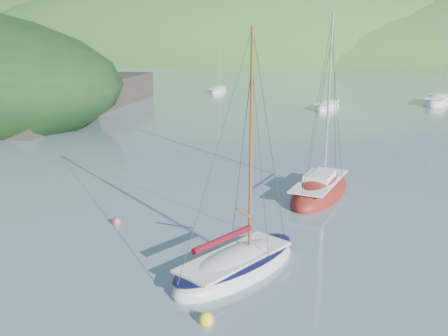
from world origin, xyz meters
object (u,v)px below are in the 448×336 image
(daysailer_white, at_px, (237,266))
(distant_sloop_b, at_px, (436,103))
(distant_sloop_c, at_px, (218,91))
(distant_sloop_a, at_px, (327,107))
(sloop_red, at_px, (320,191))

(daysailer_white, bearing_deg, distant_sloop_b, 102.73)
(distant_sloop_c, bearing_deg, distant_sloop_a, -40.60)
(daysailer_white, relative_size, distant_sloop_b, 0.78)
(sloop_red, xyz_separation_m, distant_sloop_a, (-4.94, 34.87, -0.04))
(daysailer_white, distance_m, distant_sloop_c, 62.26)
(distant_sloop_a, height_order, distant_sloop_c, distant_sloop_a)
(sloop_red, bearing_deg, distant_sloop_c, 122.96)
(sloop_red, height_order, distant_sloop_b, distant_sloop_b)
(sloop_red, relative_size, distant_sloop_b, 0.86)
(sloop_red, height_order, distant_sloop_c, sloop_red)
(sloop_red, bearing_deg, distant_sloop_a, 104.09)
(distant_sloop_a, xyz_separation_m, distant_sloop_b, (12.85, 9.24, 0.03))
(daysailer_white, xyz_separation_m, distant_sloop_c, (-22.68, 57.99, -0.06))
(distant_sloop_b, bearing_deg, daysailer_white, -91.90)
(sloop_red, relative_size, distant_sloop_c, 1.20)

